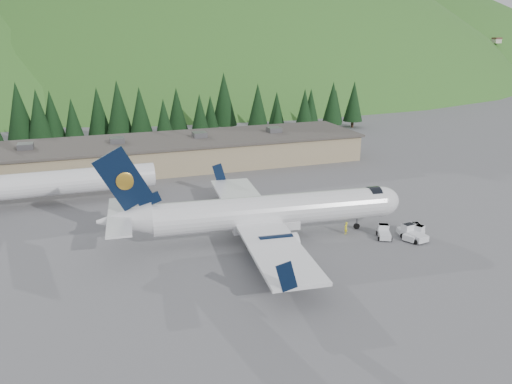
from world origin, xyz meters
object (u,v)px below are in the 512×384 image
object	(u,v)px
ramp_worker	(346,228)
baggage_tug_a	(415,233)
airliner	(264,213)
second_airliner	(57,182)
terminal_building	(174,152)
baggage_tug_b	(411,229)
baggage_tug_c	(413,233)
baggage_tug_d	(384,232)

from	to	relation	value
ramp_worker	baggage_tug_a	bearing A→B (deg)	118.67
airliner	ramp_worker	size ratio (longest dim) A/B	23.36
ramp_worker	second_airliner	bearing A→B (deg)	-66.61
terminal_building	airliner	bearing A→B (deg)	-84.08
baggage_tug_b	baggage_tug_c	size ratio (longest dim) A/B	0.88
baggage_tug_b	baggage_tug_c	xyz separation A→B (m)	(-0.72, -1.35, 0.12)
second_airliner	ramp_worker	size ratio (longest dim) A/B	17.27
baggage_tug_c	baggage_tug_d	world-z (taller)	baggage_tug_c
terminal_building	ramp_worker	xyz separation A→B (m)	(13.99, -40.09, -1.83)
baggage_tug_a	baggage_tug_d	distance (m)	3.65
airliner	baggage_tug_c	bearing A→B (deg)	-14.94
baggage_tug_b	ramp_worker	world-z (taller)	ramp_worker
airliner	baggage_tug_a	world-z (taller)	airliner
second_airliner	baggage_tug_b	xyz separation A→B (m)	(41.45, -26.86, -2.68)
airliner	baggage_tug_c	size ratio (longest dim) A/B	10.97
second_airliner	terminal_building	world-z (taller)	second_airliner
second_airliner	baggage_tug_b	size ratio (longest dim) A/B	9.27
baggage_tug_b	airliner	bearing A→B (deg)	179.79
baggage_tug_a	terminal_building	xyz separation A→B (m)	(-21.13, 44.23, 1.92)
baggage_tug_a	baggage_tug_d	bearing A→B (deg)	125.20
baggage_tug_a	terminal_building	size ratio (longest dim) A/B	0.05
airliner	baggage_tug_a	xyz separation A→B (m)	(17.20, -6.33, -2.58)
second_airliner	ramp_worker	world-z (taller)	second_airliner
airliner	second_airliner	xyz separation A→B (m)	(-23.84, 21.90, 0.04)
baggage_tug_a	baggage_tug_b	xyz separation A→B (m)	(0.41, 1.37, -0.06)
airliner	baggage_tug_b	world-z (taller)	airliner
airliner	baggage_tug_c	distance (m)	18.21
ramp_worker	terminal_building	bearing A→B (deg)	-101.98
terminal_building	baggage_tug_d	distance (m)	46.19
baggage_tug_b	second_airliner	bearing A→B (deg)	162.59
baggage_tug_c	terminal_building	distance (m)	48.90
airliner	baggage_tug_b	xyz separation A→B (m)	(17.61, -4.96, -2.64)
baggage_tug_d	ramp_worker	bearing A→B (deg)	83.32
baggage_tug_c	terminal_building	world-z (taller)	terminal_building
airliner	baggage_tug_c	world-z (taller)	airliner
baggage_tug_d	ramp_worker	world-z (taller)	ramp_worker
second_airliner	baggage_tug_c	size ratio (longest dim) A/B	8.11
baggage_tug_a	airliner	bearing A→B (deg)	132.56
second_airliner	baggage_tug_c	bearing A→B (deg)	-34.70
terminal_building	second_airliner	bearing A→B (deg)	-141.22
airliner	ramp_worker	distance (m)	10.59
terminal_building	baggage_tug_a	bearing A→B (deg)	-64.47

